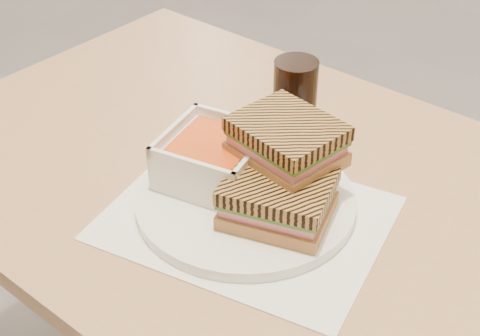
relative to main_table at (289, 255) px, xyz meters
The scene contains 7 objects.
main_table is the anchor object (origin of this frame).
tray_liner 0.14m from the main_table, 109.15° to the right, with size 0.38×0.31×0.00m.
plate 0.14m from the main_table, 127.15° to the right, with size 0.30×0.30×0.02m.
soup_bowl 0.20m from the main_table, 156.78° to the right, with size 0.14×0.14×0.07m.
panini_lower 0.18m from the main_table, 77.44° to the right, with size 0.15×0.14×0.06m.
panini_upper 0.21m from the main_table, 107.32° to the right, with size 0.16×0.14×0.06m.
cola_glass 0.23m from the main_table, 118.79° to the left, with size 0.07×0.07×0.14m.
Camera 1 is at (0.40, -2.61, 1.35)m, focal length 51.81 mm.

